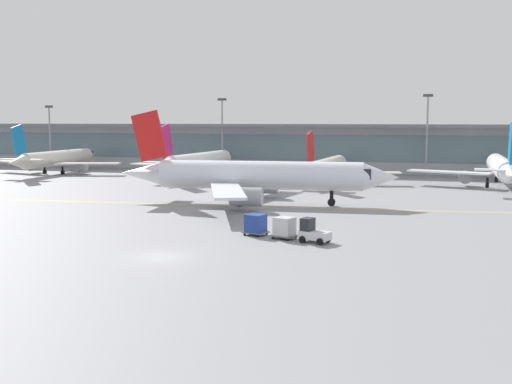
# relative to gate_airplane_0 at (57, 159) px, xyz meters

# --- Properties ---
(ground_plane) EXTENTS (400.00, 400.00, 0.00)m
(ground_plane) POSITION_rel_gate_airplane_0_xyz_m (50.14, -61.79, -2.91)
(ground_plane) COLOR gray
(taxiway_centreline_stripe) EXTENTS (109.58, 10.32, 0.01)m
(taxiway_centreline_stripe) POSITION_rel_gate_airplane_0_xyz_m (49.62, -33.16, -2.90)
(taxiway_centreline_stripe) COLOR yellow
(taxiway_centreline_stripe) RESTS_ON ground_plane
(terminal_concourse) EXTENTS (182.05, 11.00, 9.60)m
(terminal_concourse) POSITION_rel_gate_airplane_0_xyz_m (50.14, 19.85, 2.01)
(terminal_concourse) COLOR #9EA3A8
(terminal_concourse) RESTS_ON ground_plane
(gate_airplane_0) EXTENTS (27.22, 29.17, 9.69)m
(gate_airplane_0) POSITION_rel_gate_airplane_0_xyz_m (0.00, 0.00, 0.00)
(gate_airplane_0) COLOR silver
(gate_airplane_0) RESTS_ON ground_plane
(gate_airplane_1) EXTENTS (27.62, 29.84, 9.88)m
(gate_airplane_1) POSITION_rel_gate_airplane_0_xyz_m (29.87, -0.99, 0.06)
(gate_airplane_1) COLOR white
(gate_airplane_1) RESTS_ON ground_plane
(gate_airplane_2) EXTENTS (24.94, 26.88, 8.90)m
(gate_airplane_2) POSITION_rel_gate_airplane_0_xyz_m (53.39, -3.22, -0.24)
(gate_airplane_2) COLOR silver
(gate_airplane_2) RESTS_ON ground_plane
(gate_airplane_3) EXTENTS (28.57, 30.65, 10.17)m
(gate_airplane_3) POSITION_rel_gate_airplane_0_xyz_m (80.72, -2.54, 0.14)
(gate_airplane_3) COLOR white
(gate_airplane_3) RESTS_ON ground_plane
(taxiing_regional_jet) EXTENTS (35.50, 32.87, 11.75)m
(taxiing_regional_jet) POSITION_rel_gate_airplane_0_xyz_m (49.17, -31.20, 0.62)
(taxiing_regional_jet) COLOR silver
(taxiing_regional_jet) RESTS_ON ground_plane
(baggage_tug) EXTENTS (2.91, 2.26, 2.10)m
(baggage_tug) POSITION_rel_gate_airplane_0_xyz_m (60.42, -53.16, -2.01)
(baggage_tug) COLOR silver
(baggage_tug) RESTS_ON ground_plane
(cargo_dolly_lead) EXTENTS (2.49, 2.18, 1.94)m
(cargo_dolly_lead) POSITION_rel_gate_airplane_0_xyz_m (57.69, -52.27, -1.85)
(cargo_dolly_lead) COLOR #595B60
(cargo_dolly_lead) RESTS_ON ground_plane
(cargo_dolly_trailing) EXTENTS (2.49, 2.18, 1.94)m
(cargo_dolly_trailing) POSITION_rel_gate_airplane_0_xyz_m (54.75, -51.30, -1.85)
(cargo_dolly_trailing) COLOR #595B60
(cargo_dolly_trailing) RESTS_ON ground_plane
(apron_light_mast_0) EXTENTS (1.80, 0.36, 13.46)m
(apron_light_mast_0) POSITION_rel_gate_airplane_0_xyz_m (-9.14, 11.39, 4.51)
(apron_light_mast_0) COLOR gray
(apron_light_mast_0) RESTS_ON ground_plane
(apron_light_mast_1) EXTENTS (1.80, 0.36, 14.75)m
(apron_light_mast_1) POSITION_rel_gate_airplane_0_xyz_m (29.35, 13.64, 5.16)
(apron_light_mast_1) COLOR gray
(apron_light_mast_1) RESTS_ON ground_plane
(apron_light_mast_2) EXTENTS (1.80, 0.36, 15.11)m
(apron_light_mast_2) POSITION_rel_gate_airplane_0_xyz_m (69.30, 13.13, 5.34)
(apron_light_mast_2) COLOR gray
(apron_light_mast_2) RESTS_ON ground_plane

